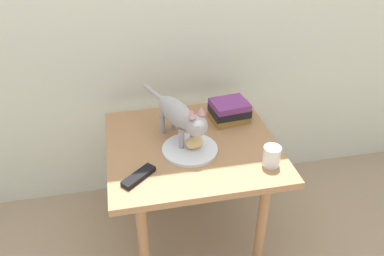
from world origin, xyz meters
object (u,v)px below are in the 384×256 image
object	(u,v)px
cat	(180,116)
book_stack	(229,111)
plate	(190,149)
tv_remote	(139,176)
bread_roll	(193,143)
candle_jar	(271,157)
side_table	(192,158)

from	to	relation	value
cat	book_stack	distance (m)	0.30
plate	tv_remote	distance (m)	0.27
book_stack	plate	bearing A→B (deg)	-138.50
book_stack	bread_roll	bearing A→B (deg)	-136.62
candle_jar	plate	bearing A→B (deg)	151.98
cat	bread_roll	bearing A→B (deg)	-60.56
cat	book_stack	size ratio (longest dim) A/B	2.40
bread_roll	book_stack	distance (m)	0.30
cat	book_stack	xyz separation A→B (m)	(0.26, 0.13, -0.08)
side_table	book_stack	size ratio (longest dim) A/B	3.88
cat	tv_remote	xyz separation A→B (m)	(-0.20, -0.21, -0.12)
cat	candle_jar	world-z (taller)	cat
bread_roll	book_stack	xyz separation A→B (m)	(0.22, 0.20, 0.01)
book_stack	tv_remote	distance (m)	0.57
bread_roll	tv_remote	world-z (taller)	bread_roll
bread_roll	plate	bearing A→B (deg)	179.27
side_table	tv_remote	world-z (taller)	tv_remote
side_table	book_stack	distance (m)	0.29
side_table	plate	bearing A→B (deg)	-111.21
plate	bread_roll	distance (m)	0.04
side_table	candle_jar	xyz separation A→B (m)	(0.28, -0.21, 0.11)
bread_roll	candle_jar	world-z (taller)	candle_jar
candle_jar	cat	bearing A→B (deg)	144.51
bread_roll	book_stack	size ratio (longest dim) A/B	0.42
plate	bread_roll	bearing A→B (deg)	-0.73
bread_roll	candle_jar	size ratio (longest dim) A/B	0.94
plate	book_stack	world-z (taller)	book_stack
plate	candle_jar	size ratio (longest dim) A/B	2.77
bread_roll	candle_jar	xyz separation A→B (m)	(0.28, -0.16, -0.00)
side_table	tv_remote	xyz separation A→B (m)	(-0.25, -0.19, 0.09)
book_stack	cat	bearing A→B (deg)	-153.04
candle_jar	tv_remote	size ratio (longest dim) A/B	0.57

